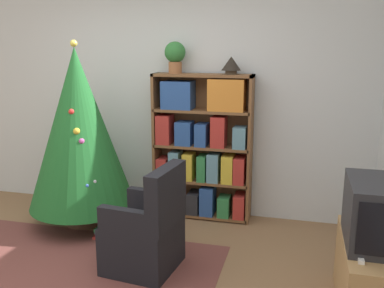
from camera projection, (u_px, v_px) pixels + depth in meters
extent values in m
cube|color=silver|center=(165.00, 97.00, 4.82)|extent=(8.00, 0.10, 2.60)
cube|color=brown|center=(43.00, 279.00, 3.50)|extent=(2.79, 1.91, 0.01)
cube|color=brown|center=(157.00, 145.00, 4.75)|extent=(0.03, 0.26, 1.58)
cube|color=brown|center=(250.00, 151.00, 4.50)|extent=(0.03, 0.26, 1.58)
cube|color=brown|center=(203.00, 75.00, 4.45)|extent=(1.06, 0.26, 0.03)
cube|color=brown|center=(205.00, 145.00, 4.74)|extent=(1.06, 0.01, 1.58)
cube|color=brown|center=(202.00, 213.00, 4.80)|extent=(1.03, 0.26, 0.03)
cube|color=gold|center=(166.00, 200.00, 4.85)|extent=(0.14, 0.22, 0.21)
cube|color=#B22D28|center=(179.00, 201.00, 4.82)|extent=(0.12, 0.23, 0.21)
cube|color=#232328|center=(194.00, 202.00, 4.78)|extent=(0.13, 0.25, 0.23)
cube|color=#284C93|center=(208.00, 200.00, 4.72)|extent=(0.15, 0.22, 0.32)
cube|color=#2D7A42|center=(224.00, 206.00, 4.67)|extent=(0.13, 0.20, 0.22)
cube|color=#B22D28|center=(240.00, 205.00, 4.65)|extent=(0.12, 0.24, 0.25)
cube|color=brown|center=(202.00, 180.00, 4.71)|extent=(1.03, 0.26, 0.03)
cube|color=#B22D28|center=(164.00, 167.00, 4.77)|extent=(0.12, 0.23, 0.22)
cube|color=#5B899E|center=(176.00, 165.00, 4.71)|extent=(0.11, 0.20, 0.31)
cube|color=gold|center=(189.00, 166.00, 4.67)|extent=(0.11, 0.18, 0.29)
cube|color=#2D7A42|center=(203.00, 168.00, 4.64)|extent=(0.09, 0.20, 0.28)
cube|color=#5B899E|center=(214.00, 167.00, 4.61)|extent=(0.12, 0.21, 0.31)
cube|color=gold|center=(228.00, 168.00, 4.58)|extent=(0.12, 0.23, 0.30)
cube|color=#B22D28|center=(240.00, 170.00, 4.56)|extent=(0.12, 0.24, 0.28)
cube|color=brown|center=(202.00, 146.00, 4.62)|extent=(1.03, 0.26, 0.03)
cube|color=#B22D28|center=(165.00, 129.00, 4.66)|extent=(0.15, 0.22, 0.32)
cube|color=#284C93|center=(185.00, 133.00, 4.60)|extent=(0.17, 0.19, 0.25)
cube|color=#284C93|center=(202.00, 135.00, 4.56)|extent=(0.12, 0.20, 0.24)
cube|color=#B22D28|center=(219.00, 132.00, 4.50)|extent=(0.15, 0.19, 0.32)
cube|color=#5B899E|center=(240.00, 138.00, 4.45)|extent=(0.13, 0.18, 0.23)
cube|color=brown|center=(202.00, 111.00, 4.53)|extent=(1.03, 0.26, 0.03)
cube|color=#284C93|center=(178.00, 95.00, 4.55)|extent=(0.32, 0.25, 0.29)
cube|color=orange|center=(227.00, 95.00, 4.41)|extent=(0.37, 0.23, 0.33)
cube|color=tan|center=(371.00, 279.00, 3.00)|extent=(0.42, 0.93, 0.54)
cube|color=#28282D|center=(378.00, 213.00, 2.89)|extent=(0.40, 0.59, 0.44)
cube|color=white|center=(360.00, 258.00, 2.71)|extent=(0.04, 0.12, 0.02)
cylinder|color=#4C3323|center=(84.00, 219.00, 4.59)|extent=(0.36, 0.36, 0.10)
cylinder|color=brown|center=(84.00, 210.00, 4.56)|extent=(0.08, 0.08, 0.12)
cone|color=#1E6028|center=(79.00, 129.00, 4.36)|extent=(1.09, 1.09, 1.64)
sphere|color=gold|center=(112.00, 148.00, 4.55)|extent=(0.04, 0.04, 0.04)
sphere|color=gold|center=(77.00, 131.00, 4.12)|extent=(0.07, 0.07, 0.07)
sphere|color=silver|center=(94.00, 182.00, 4.13)|extent=(0.05, 0.05, 0.05)
sphere|color=#335BB2|center=(87.00, 186.00, 4.10)|extent=(0.05, 0.05, 0.05)
sphere|color=red|center=(72.00, 112.00, 4.13)|extent=(0.06, 0.06, 0.06)
sphere|color=#B74C93|center=(82.00, 141.00, 4.12)|extent=(0.06, 0.06, 0.06)
sphere|color=red|center=(100.00, 170.00, 4.91)|extent=(0.05, 0.05, 0.05)
sphere|color=#335BB2|center=(64.00, 93.00, 4.32)|extent=(0.05, 0.05, 0.05)
sphere|color=gold|center=(49.00, 153.00, 4.47)|extent=(0.06, 0.06, 0.06)
sphere|color=#B74C93|center=(64.00, 143.00, 4.62)|extent=(0.05, 0.05, 0.05)
sphere|color=#E5CC4C|center=(74.00, 43.00, 4.17)|extent=(0.07, 0.07, 0.07)
cube|color=black|center=(143.00, 245.00, 3.65)|extent=(0.62, 0.62, 0.42)
cube|color=black|center=(166.00, 197.00, 3.47)|extent=(0.18, 0.57, 0.50)
cube|color=black|center=(154.00, 201.00, 3.80)|extent=(0.51, 0.14, 0.20)
cube|color=black|center=(127.00, 222.00, 3.36)|extent=(0.51, 0.14, 0.20)
cylinder|color=#935B38|center=(175.00, 68.00, 4.50)|extent=(0.14, 0.14, 0.12)
sphere|color=#2D7033|center=(175.00, 52.00, 4.47)|extent=(0.22, 0.22, 0.22)
cylinder|color=#473828|center=(231.00, 72.00, 4.37)|extent=(0.12, 0.12, 0.04)
cone|color=black|center=(231.00, 63.00, 4.35)|extent=(0.20, 0.20, 0.14)
cube|color=#B22D28|center=(105.00, 236.00, 4.26)|extent=(0.23, 0.15, 0.03)
cube|color=#843889|center=(105.00, 234.00, 4.25)|extent=(0.18, 0.15, 0.03)
cube|color=#5B899E|center=(104.00, 232.00, 4.25)|extent=(0.16, 0.12, 0.02)
cube|color=#2D7A42|center=(104.00, 229.00, 4.24)|extent=(0.15, 0.14, 0.03)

